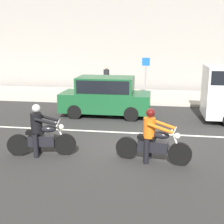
% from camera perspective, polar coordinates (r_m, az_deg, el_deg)
% --- Properties ---
extents(ground_plane, '(80.00, 80.00, 0.00)m').
position_cam_1_polar(ground_plane, '(10.34, 5.27, -5.66)').
color(ground_plane, '#2A2A2A').
extents(sidewalk_slab, '(40.00, 4.40, 0.14)m').
position_cam_1_polar(sidewalk_slab, '(18.06, 6.91, 2.98)').
color(sidewalk_slab, '#A8A399').
rests_on(sidewalk_slab, ground_plane).
extents(building_facade, '(40.00, 1.40, 11.89)m').
position_cam_1_polar(building_facade, '(21.29, 7.75, 20.47)').
color(building_facade, gray).
rests_on(building_facade, ground_plane).
extents(lane_marking_stripe, '(18.00, 0.14, 0.01)m').
position_cam_1_polar(lane_marking_stripe, '(11.17, 8.00, -4.21)').
color(lane_marking_stripe, silver).
rests_on(lane_marking_stripe, ground_plane).
extents(motorcycle_with_rider_orange_stripe, '(2.19, 0.76, 1.57)m').
position_cam_1_polar(motorcycle_with_rider_orange_stripe, '(8.52, 7.85, -5.47)').
color(motorcycle_with_rider_orange_stripe, black).
rests_on(motorcycle_with_rider_orange_stripe, ground_plane).
extents(motorcycle_with_rider_black_leather, '(2.05, 0.76, 1.59)m').
position_cam_1_polar(motorcycle_with_rider_black_leather, '(9.17, -13.61, -4.28)').
color(motorcycle_with_rider_black_leather, black).
rests_on(motorcycle_with_rider_black_leather, ground_plane).
extents(parked_hatchback_forest_green, '(4.05, 1.76, 1.80)m').
position_cam_1_polar(parked_hatchback_forest_green, '(13.51, -1.25, 3.16)').
color(parked_hatchback_forest_green, '#164C28').
rests_on(parked_hatchback_forest_green, ground_plane).
extents(street_sign_post, '(0.44, 0.08, 2.33)m').
position_cam_1_polar(street_sign_post, '(17.12, 6.52, 7.44)').
color(street_sign_post, gray).
rests_on(street_sign_post, sidewalk_slab).
extents(pedestrian_bystander, '(0.34, 0.34, 1.79)m').
position_cam_1_polar(pedestrian_bystander, '(17.54, -1.08, 6.46)').
color(pedestrian_bystander, black).
rests_on(pedestrian_bystander, sidewalk_slab).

